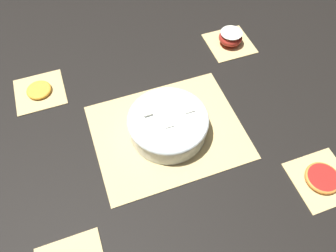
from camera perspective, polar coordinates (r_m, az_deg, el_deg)
name	(u,v)px	position (r m, az deg, el deg)	size (l,w,h in m)	color
ground_plane	(168,132)	(1.00, 0.00, -1.07)	(6.00, 6.00, 0.00)	black
bamboo_mat_center	(168,132)	(1.00, 0.00, -0.97)	(0.44, 0.36, 0.01)	#D6B775
coaster_mat_near_left	(229,43)	(1.27, 10.64, 13.99)	(0.16, 0.16, 0.01)	#D6B775
coaster_mat_near_right	(40,92)	(1.17, -21.43, 5.60)	(0.16, 0.16, 0.01)	#D6B775
coaster_mat_far_left	(321,179)	(1.01, 25.15, -8.41)	(0.16, 0.16, 0.01)	#D6B775
fruit_salad_bowl	(168,124)	(0.96, 0.03, 0.41)	(0.24, 0.24, 0.08)	silver
apple_half	(231,37)	(1.26, 10.84, 14.92)	(0.09, 0.09, 0.05)	#B72D23
orange_slice_whole	(39,90)	(1.16, -21.55, 5.85)	(0.08, 0.08, 0.01)	#F9A338
grapefruit_slice	(323,178)	(1.00, 25.33, -8.18)	(0.10, 0.10, 0.01)	#B2231E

